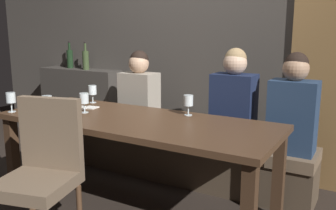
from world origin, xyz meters
name	(u,v)px	position (x,y,z in m)	size (l,w,h in m)	color
ground	(137,207)	(0.00, 0.00, 0.00)	(9.00, 9.00, 0.00)	black
back_wall_tiled	(204,21)	(0.00, 1.22, 1.50)	(6.00, 0.12, 3.00)	#423D38
back_counter	(82,107)	(-1.55, 1.04, 0.47)	(1.10, 0.28, 0.95)	#38342F
dining_table	(135,129)	(0.00, 0.00, 0.65)	(2.20, 0.84, 0.74)	#412B1C
banquette_bench	(178,155)	(0.00, 0.70, 0.23)	(2.50, 0.44, 0.45)	#4A3C2E
chair_near_side	(43,165)	(-0.22, -0.72, 0.56)	(0.54, 0.54, 0.98)	#4C3321
diner_redhead	(139,91)	(-0.46, 0.72, 0.81)	(0.36, 0.24, 0.77)	#9E9384
diner_bearded	(234,99)	(0.54, 0.70, 0.84)	(0.36, 0.24, 0.81)	#192342
diner_far_end	(293,106)	(1.04, 0.68, 0.83)	(0.36, 0.24, 0.80)	navy
wine_bottle_dark_red	(70,58)	(-1.73, 1.06, 1.07)	(0.08, 0.08, 0.33)	black
wine_bottle_pale_label	(86,59)	(-1.43, 1.02, 1.07)	(0.08, 0.08, 0.33)	#384728
wine_glass_far_right	(47,102)	(-0.65, -0.28, 0.85)	(0.08, 0.08, 0.16)	silver
wine_glass_center_back	(84,99)	(-0.48, -0.04, 0.85)	(0.08, 0.08, 0.16)	silver
wine_glass_end_left	(92,90)	(-0.71, 0.32, 0.86)	(0.08, 0.08, 0.16)	silver
wine_glass_near_left	(11,99)	(-1.02, -0.33, 0.85)	(0.08, 0.08, 0.16)	silver
wine_glass_near_right	(188,101)	(0.30, 0.31, 0.85)	(0.08, 0.08, 0.16)	silver
dessert_plate	(71,106)	(-0.72, 0.04, 0.75)	(0.19, 0.19, 0.05)	white
fork_on_table	(80,110)	(-0.58, 0.02, 0.74)	(0.02, 0.17, 0.01)	silver
folded_napkin	(91,107)	(-0.56, 0.13, 0.74)	(0.11, 0.10, 0.01)	silver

